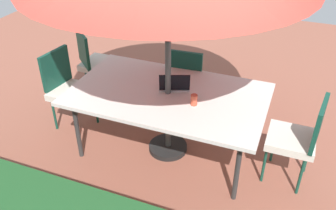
# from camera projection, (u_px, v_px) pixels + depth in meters

# --- Properties ---
(ground_plane) EXTENTS (10.00, 10.00, 0.02)m
(ground_plane) POSITION_uv_depth(u_px,v_px,m) (168.00, 150.00, 4.25)
(ground_plane) COLOR #935442
(dining_table) EXTENTS (2.05, 1.22, 0.77)m
(dining_table) POSITION_uv_depth(u_px,v_px,m) (168.00, 96.00, 3.86)
(dining_table) COLOR silver
(dining_table) RESTS_ON ground_plane
(chair_east) EXTENTS (0.49, 0.48, 0.98)m
(chair_east) POSITION_uv_depth(u_px,v_px,m) (68.00, 86.00, 4.37)
(chair_east) COLOR silver
(chair_east) RESTS_ON ground_plane
(chair_south) EXTENTS (0.46, 0.47, 0.98)m
(chair_south) POSITION_uv_depth(u_px,v_px,m) (187.00, 78.00, 4.53)
(chair_south) COLOR silver
(chair_south) RESTS_ON ground_plane
(chair_west) EXTENTS (0.49, 0.48, 0.98)m
(chair_west) POSITION_uv_depth(u_px,v_px,m) (299.00, 136.00, 3.56)
(chair_west) COLOR silver
(chair_west) RESTS_ON ground_plane
(chair_southeast) EXTENTS (0.59, 0.59, 0.98)m
(chair_southeast) POSITION_uv_depth(u_px,v_px,m) (96.00, 61.00, 4.94)
(chair_southeast) COLOR silver
(chair_southeast) RESTS_ON ground_plane
(laptop) EXTENTS (0.39, 0.35, 0.21)m
(laptop) POSITION_uv_depth(u_px,v_px,m) (174.00, 85.00, 3.87)
(laptop) COLOR #B7B7BC
(laptop) RESTS_ON dining_table
(cup) EXTENTS (0.07, 0.07, 0.11)m
(cup) POSITION_uv_depth(u_px,v_px,m) (194.00, 100.00, 3.61)
(cup) COLOR #CC4C33
(cup) RESTS_ON dining_table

